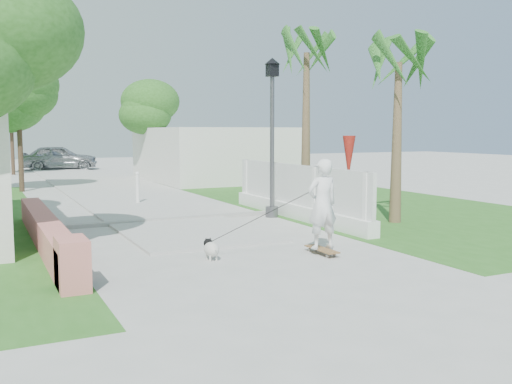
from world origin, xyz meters
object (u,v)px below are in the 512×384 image
bollard (138,187)px  dog (211,248)px  patio_umbrella (349,158)px  skateboarder (279,213)px  parked_car (59,157)px  street_lamp (272,131)px

bollard → dog: size_ratio=1.86×
bollard → dog: 8.85m
bollard → dog: bollard is taller
patio_umbrella → dog: 6.53m
skateboarder → bollard: bearing=-86.4°
parked_car → bollard: bearing=-170.5°
dog → bollard: bearing=87.6°
patio_umbrella → dog: bearing=-148.8°
bollard → street_lamp: bearing=-59.0°
skateboarder → street_lamp: bearing=-115.5°
skateboarder → dog: (-1.31, 0.25, -0.62)m
street_lamp → bollard: size_ratio=4.07×
patio_umbrella → parked_car: bearing=100.8°
skateboarder → dog: skateboarder is taller
bollard → patio_umbrella: patio_umbrella is taller
bollard → patio_umbrella: (4.60, -5.50, 1.10)m
bollard → parked_car: parked_car is taller
parked_car → patio_umbrella: bearing=-160.0°
bollard → patio_umbrella: bearing=-50.1°
skateboarder → parked_car: 28.26m
bollard → parked_car: size_ratio=0.24×
patio_umbrella → parked_car: patio_umbrella is taller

